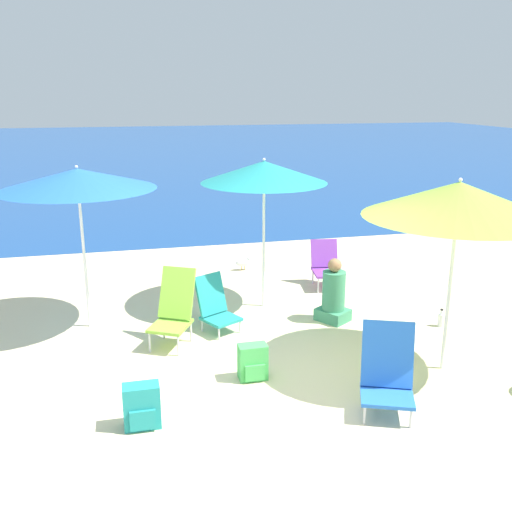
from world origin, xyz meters
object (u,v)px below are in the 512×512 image
Objects in this scene: beach_umbrella_lime at (458,200)px; seagull at (244,262)px; beach_umbrella_blue at (77,179)px; beach_chair_blue at (387,371)px; backpack_green at (253,362)px; person_seated_near at (334,295)px; water_bottle at (441,319)px; backpack_teal at (142,407)px; beach_umbrella_teal at (264,172)px; beach_chair_lime at (174,308)px; beach_chair_purple at (326,264)px; beach_chair_teal at (215,305)px.

beach_umbrella_lime is 7.89× the size of seagull.
beach_umbrella_blue reaches higher than beach_chair_blue.
backpack_green is (-1.11, 0.88, -0.21)m from beach_chair_blue.
person_seated_near reaches higher than backpack_green.
backpack_green reaches higher than water_bottle.
beach_umbrella_teal is at bearing 56.23° from backpack_teal.
beach_chair_lime reaches higher than person_seated_near.
beach_umbrella_blue is at bearing 133.26° from backpack_green.
beach_chair_blue is 2.32m from backpack_teal.
beach_chair_purple is at bearing -44.91° from seagull.
water_bottle is (1.60, 1.69, -0.31)m from beach_chair_blue.
beach_umbrella_lime is 3.34m from beach_chair_purple.
seagull is at bearing 79.41° from backpack_green.
beach_umbrella_blue is (-2.39, -0.20, 0.02)m from beach_umbrella_teal.
person_seated_near is 3.27m from backpack_teal.
beach_chair_blue is (-0.68, -3.58, 0.04)m from beach_chair_purple.
backpack_green is 3.85m from seagull.
beach_umbrella_blue is 3.11m from backpack_teal.
beach_umbrella_lime is at bearing -119.89° from water_bottle.
beach_umbrella_lime is at bearing 2.04° from beach_chair_lime.
seagull is at bearing 41.45° from beach_chair_teal.
backpack_teal is at bearing -151.20° from backpack_green.
beach_umbrella_lime is 3.21m from beach_chair_teal.
beach_chair_blue is at bearing -147.46° from beach_umbrella_lime.
beach_chair_purple is 0.82× the size of person_seated_near.
beach_chair_purple is at bearing 100.82° from beach_chair_blue.
beach_chair_purple is at bearing 56.36° from backpack_green.
beach_umbrella_blue is 4.26m from beach_chair_blue.
seagull is (-2.00, 2.97, 0.05)m from water_bottle.
water_bottle is (2.88, -0.58, -0.24)m from beach_chair_teal.
beach_umbrella_teal is at bearing 63.06° from beach_chair_lime.
beach_chair_teal is at bearing -110.16° from seagull.
beach_umbrella_lime reaches higher than seagull.
beach_umbrella_lime reaches higher than water_bottle.
water_bottle is at bearing 68.25° from beach_chair_blue.
backpack_green is at bearing -100.59° from seagull.
beach_umbrella_blue reaches higher than seagull.
person_seated_near is (-0.39, -1.37, -0.00)m from beach_chair_purple.
backpack_teal is (-2.59, -1.98, -0.15)m from person_seated_near.
beach_umbrella_teal is 3.04m from water_bottle.
beach_chair_blue is 2.23m from person_seated_near.
beach_chair_teal is 0.84× the size of beach_chair_blue.
beach_chair_purple is 0.83× the size of beach_chair_blue.
person_seated_near is 1.43m from water_bottle.
beach_chair_blue reaches higher than seagull.
beach_umbrella_teal is at bearing 4.78° from beach_umbrella_blue.
seagull is (-1.39, 4.03, -1.76)m from beach_umbrella_lime.
backpack_teal is at bearing -164.02° from beach_chair_blue.
beach_chair_blue is at bearing -88.86° from beach_chair_teal.
seagull is at bearing 116.59° from beach_chair_blue.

